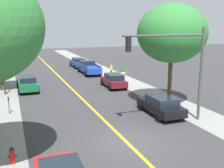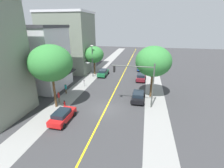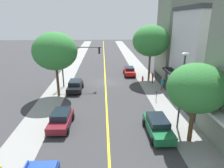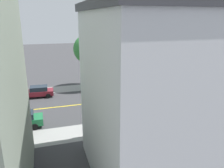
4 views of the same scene
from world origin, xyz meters
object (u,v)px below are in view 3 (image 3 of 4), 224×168
at_px(street_tree_left_far, 55,51).
at_px(parking_meter, 156,94).
at_px(black_sedan_right_curb, 75,86).
at_px(street_tree_left_near, 151,41).
at_px(street_tree_right_corner, 196,88).
at_px(fire_hydrant, 143,79).
at_px(street_lamp, 182,84).
at_px(pedestrian_teal_shirt, 162,83).
at_px(maroon_sedan_right_curb, 61,119).
at_px(green_sedan_left_curb, 158,126).
at_px(pedestrian_red_shirt, 153,77).
at_px(traffic_light_mast, 75,58).
at_px(red_sedan_left_curb, 129,71).

xyz_separation_m(street_tree_left_far, parking_meter, (-12.56, 2.26, -5.10)).
relative_size(street_tree_left_far, black_sedan_right_curb, 1.86).
xyz_separation_m(street_tree_left_near, street_tree_left_far, (13.57, 6.49, -0.54)).
height_order(street_tree_right_corner, fire_hydrant, street_tree_right_corner).
xyz_separation_m(street_tree_left_near, street_lamp, (0.67, 15.25, -2.15)).
distance_m(fire_hydrant, pedestrian_teal_shirt, 4.78).
distance_m(fire_hydrant, maroon_sedan_right_curb, 17.62).
xyz_separation_m(street_tree_right_corner, street_tree_left_far, (13.15, -10.89, 1.25)).
height_order(street_tree_left_far, green_sedan_left_curb, street_tree_left_far).
relative_size(street_tree_left_near, maroon_sedan_right_curb, 2.13).
bearing_deg(green_sedan_left_curb, street_tree_right_corner, 64.42).
distance_m(parking_meter, pedestrian_teal_shirt, 4.36).
bearing_deg(pedestrian_red_shirt, street_lamp, 11.13).
distance_m(traffic_light_mast, black_sedan_right_curb, 4.04).
xyz_separation_m(street_tree_right_corner, traffic_light_mast, (11.33, -14.69, -0.35)).
bearing_deg(pedestrian_teal_shirt, red_sedan_left_curb, 110.98).
distance_m(street_tree_right_corner, street_tree_left_far, 17.12).
bearing_deg(street_tree_left_near, maroon_sedan_right_curb, 51.24).
relative_size(green_sedan_left_curb, pedestrian_red_shirt, 2.68).
distance_m(parking_meter, red_sedan_left_curb, 12.25).
relative_size(street_lamp, green_sedan_left_curb, 1.52).
xyz_separation_m(street_tree_left_near, street_tree_right_corner, (0.42, 17.39, -1.79)).
distance_m(street_tree_left_near, street_lamp, 15.42).
xyz_separation_m(street_tree_right_corner, pedestrian_red_shirt, (-0.72, -15.97, -3.76)).
bearing_deg(street_lamp, pedestrian_teal_shirt, -98.22).
height_order(street_tree_left_far, red_sedan_left_curb, street_tree_left_far).
distance_m(parking_meter, maroon_sedan_right_curb, 12.15).
height_order(fire_hydrant, traffic_light_mast, traffic_light_mast).
bearing_deg(black_sedan_right_curb, red_sedan_left_curb, 132.75).
xyz_separation_m(street_tree_left_far, street_lamp, (-12.90, 8.76, -1.62)).
distance_m(traffic_light_mast, green_sedan_left_curb, 16.61).
distance_m(parking_meter, traffic_light_mast, 12.82).
bearing_deg(street_lamp, red_sedan_left_curb, -83.43).
xyz_separation_m(street_tree_left_far, black_sedan_right_curb, (-1.94, -1.95, -5.19)).
xyz_separation_m(maroon_sedan_right_curb, pedestrian_red_shirt, (-11.98, -13.12, 0.16)).
bearing_deg(maroon_sedan_right_curb, traffic_light_mast, -177.68).
bearing_deg(green_sedan_left_curb, black_sedan_right_curb, -143.79).
relative_size(red_sedan_left_curb, pedestrian_red_shirt, 2.42).
xyz_separation_m(pedestrian_red_shirt, pedestrian_teal_shirt, (-0.54, 3.38, 0.03)).
bearing_deg(maroon_sedan_right_curb, parking_meter, 120.45).
height_order(street_lamp, green_sedan_left_curb, street_lamp).
relative_size(red_sedan_left_curb, pedestrian_teal_shirt, 2.32).
xyz_separation_m(black_sedan_right_curb, pedestrian_teal_shirt, (-12.46, 0.26, 0.20)).
bearing_deg(pedestrian_teal_shirt, parking_meter, -118.13).
relative_size(fire_hydrant, traffic_light_mast, 0.13).
xyz_separation_m(parking_meter, green_sedan_left_curb, (1.83, 7.51, -0.06)).
height_order(red_sedan_left_curb, green_sedan_left_curb, green_sedan_left_curb).
relative_size(street_tree_left_near, traffic_light_mast, 1.39).
height_order(red_sedan_left_curb, maroon_sedan_right_curb, maroon_sedan_right_curb).
relative_size(fire_hydrant, pedestrian_teal_shirt, 0.47).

